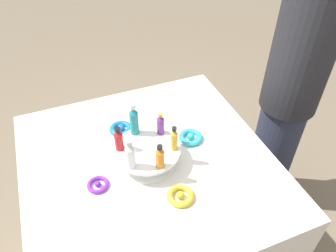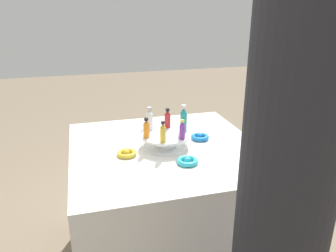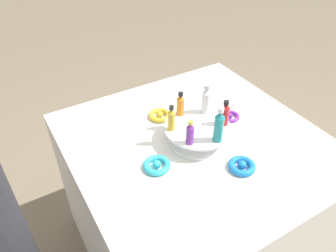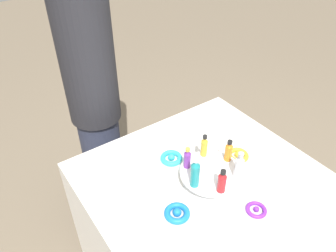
{
  "view_description": "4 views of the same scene",
  "coord_description": "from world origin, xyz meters",
  "px_view_note": "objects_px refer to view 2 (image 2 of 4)",
  "views": [
    {
      "loc": [
        -0.86,
        0.26,
        1.75
      ],
      "look_at": [
        0.02,
        -0.1,
        0.91
      ],
      "focal_mm": 35.0,
      "sensor_mm": 36.0,
      "label": 1
    },
    {
      "loc": [
        -0.41,
        -1.54,
        1.48
      ],
      "look_at": [
        0.01,
        -0.03,
        0.9
      ],
      "focal_mm": 35.0,
      "sensor_mm": 36.0,
      "label": 2
    },
    {
      "loc": [
        0.81,
        -0.61,
        1.64
      ],
      "look_at": [
        0.03,
        -0.15,
        0.92
      ],
      "focal_mm": 35.0,
      "sensor_mm": 36.0,
      "label": 3
    },
    {
      "loc": [
        0.7,
        0.68,
        1.82
      ],
      "look_at": [
        0.05,
        -0.25,
        0.94
      ],
      "focal_mm": 35.0,
      "sensor_mm": 36.0,
      "label": 4
    }
  ],
  "objects_px": {
    "bottle_purple": "(182,130)",
    "display_stand": "(165,140)",
    "bottle_clear": "(150,120)",
    "ribbon_bow_blue": "(200,137)",
    "bottle_gold": "(163,133)",
    "bottle_red": "(168,119)",
    "ribbon_bow_teal": "(187,161)",
    "ribbon_bow_gold": "(127,153)",
    "bottle_teal": "(184,119)",
    "bottle_orange": "(146,129)",
    "ribbon_bow_purple": "(148,132)",
    "person_figure": "(282,220)"
  },
  "relations": [
    {
      "from": "bottle_purple",
      "to": "display_stand",
      "type": "bearing_deg",
      "value": 128.64
    },
    {
      "from": "bottle_clear",
      "to": "ribbon_bow_blue",
      "type": "relative_size",
      "value": 1.27
    },
    {
      "from": "bottle_clear",
      "to": "bottle_gold",
      "type": "relative_size",
      "value": 1.19
    },
    {
      "from": "bottle_red",
      "to": "ribbon_bow_teal",
      "type": "bearing_deg",
      "value": -87.57
    },
    {
      "from": "bottle_red",
      "to": "bottle_purple",
      "type": "distance_m",
      "value": 0.18
    },
    {
      "from": "bottle_purple",
      "to": "ribbon_bow_gold",
      "type": "relative_size",
      "value": 1.02
    },
    {
      "from": "bottle_teal",
      "to": "bottle_purple",
      "type": "height_order",
      "value": "bottle_teal"
    },
    {
      "from": "bottle_gold",
      "to": "bottle_purple",
      "type": "xyz_separation_m",
      "value": [
        0.1,
        0.02,
        -0.0
      ]
    },
    {
      "from": "bottle_clear",
      "to": "bottle_gold",
      "type": "bearing_deg",
      "value": -81.36
    },
    {
      "from": "bottle_purple",
      "to": "bottle_orange",
      "type": "bearing_deg",
      "value": 158.64
    },
    {
      "from": "bottle_orange",
      "to": "bottle_purple",
      "type": "height_order",
      "value": "bottle_orange"
    },
    {
      "from": "bottle_red",
      "to": "bottle_clear",
      "type": "height_order",
      "value": "bottle_clear"
    },
    {
      "from": "bottle_gold",
      "to": "bottle_purple",
      "type": "relative_size",
      "value": 1.07
    },
    {
      "from": "bottle_orange",
      "to": "bottle_gold",
      "type": "xyz_separation_m",
      "value": [
        0.07,
        -0.08,
        0.0
      ]
    },
    {
      "from": "ribbon_bow_purple",
      "to": "person_figure",
      "type": "distance_m",
      "value": 1.05
    },
    {
      "from": "bottle_red",
      "to": "bottle_gold",
      "type": "distance_m",
      "value": 0.21
    },
    {
      "from": "ribbon_bow_gold",
      "to": "bottle_red",
      "type": "bearing_deg",
      "value": 30.64
    },
    {
      "from": "bottle_teal",
      "to": "ribbon_bow_blue",
      "type": "height_order",
      "value": "bottle_teal"
    },
    {
      "from": "bottle_purple",
      "to": "ribbon_bow_teal",
      "type": "distance_m",
      "value": 0.17
    },
    {
      "from": "ribbon_bow_teal",
      "to": "bottle_purple",
      "type": "bearing_deg",
      "value": 83.88
    },
    {
      "from": "ribbon_bow_teal",
      "to": "bottle_red",
      "type": "bearing_deg",
      "value": 92.43
    },
    {
      "from": "ribbon_bow_gold",
      "to": "ribbon_bow_teal",
      "type": "height_order",
      "value": "ribbon_bow_teal"
    },
    {
      "from": "person_figure",
      "to": "bottle_purple",
      "type": "bearing_deg",
      "value": -3.81
    },
    {
      "from": "ribbon_bow_purple",
      "to": "bottle_gold",
      "type": "bearing_deg",
      "value": -87.57
    },
    {
      "from": "ribbon_bow_purple",
      "to": "bottle_red",
      "type": "bearing_deg",
      "value": -52.26
    },
    {
      "from": "ribbon_bow_gold",
      "to": "display_stand",
      "type": "bearing_deg",
      "value": 13.54
    },
    {
      "from": "display_stand",
      "to": "ribbon_bow_gold",
      "type": "height_order",
      "value": "display_stand"
    },
    {
      "from": "ribbon_bow_gold",
      "to": "bottle_teal",
      "type": "bearing_deg",
      "value": 11.96
    },
    {
      "from": "ribbon_bow_purple",
      "to": "ribbon_bow_teal",
      "type": "xyz_separation_m",
      "value": [
        0.1,
        -0.43,
        0.0
      ]
    },
    {
      "from": "bottle_clear",
      "to": "ribbon_bow_purple",
      "type": "relative_size",
      "value": 1.56
    },
    {
      "from": "bottle_purple",
      "to": "person_figure",
      "type": "relative_size",
      "value": 0.06
    },
    {
      "from": "bottle_teal",
      "to": "bottle_red",
      "type": "xyz_separation_m",
      "value": [
        -0.07,
        0.08,
        -0.02
      ]
    },
    {
      "from": "ribbon_bow_purple",
      "to": "ribbon_bow_gold",
      "type": "bearing_deg",
      "value": -121.46
    },
    {
      "from": "bottle_clear",
      "to": "bottle_orange",
      "type": "relative_size",
      "value": 1.24
    },
    {
      "from": "bottle_teal",
      "to": "ribbon_bow_purple",
      "type": "distance_m",
      "value": 0.28
    },
    {
      "from": "bottle_teal",
      "to": "bottle_gold",
      "type": "bearing_deg",
      "value": -141.36
    },
    {
      "from": "bottle_orange",
      "to": "display_stand",
      "type": "bearing_deg",
      "value": 8.64
    },
    {
      "from": "display_stand",
      "to": "bottle_clear",
      "type": "relative_size",
      "value": 2.04
    },
    {
      "from": "bottle_teal",
      "to": "ribbon_bow_blue",
      "type": "relative_size",
      "value": 1.45
    },
    {
      "from": "bottle_teal",
      "to": "bottle_gold",
      "type": "relative_size",
      "value": 1.35
    },
    {
      "from": "bottle_orange",
      "to": "ribbon_bow_gold",
      "type": "xyz_separation_m",
      "value": [
        -0.11,
        -0.04,
        -0.11
      ]
    },
    {
      "from": "display_stand",
      "to": "bottle_red",
      "type": "bearing_deg",
      "value": 68.64
    },
    {
      "from": "bottle_clear",
      "to": "display_stand",
      "type": "bearing_deg",
      "value": -51.36
    },
    {
      "from": "ribbon_bow_blue",
      "to": "ribbon_bow_gold",
      "type": "bearing_deg",
      "value": -166.46
    },
    {
      "from": "display_stand",
      "to": "ribbon_bow_teal",
      "type": "distance_m",
      "value": 0.22
    },
    {
      "from": "bottle_clear",
      "to": "bottle_gold",
      "type": "height_order",
      "value": "bottle_clear"
    },
    {
      "from": "bottle_orange",
      "to": "ribbon_bow_teal",
      "type": "xyz_separation_m",
      "value": [
        0.16,
        -0.2,
        -0.11
      ]
    },
    {
      "from": "display_stand",
      "to": "ribbon_bow_purple",
      "type": "xyz_separation_m",
      "value": [
        -0.05,
        0.21,
        -0.03
      ]
    },
    {
      "from": "bottle_gold",
      "to": "person_figure",
      "type": "relative_size",
      "value": 0.06
    },
    {
      "from": "bottle_gold",
      "to": "ribbon_bow_teal",
      "type": "bearing_deg",
      "value": -52.26
    }
  ]
}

